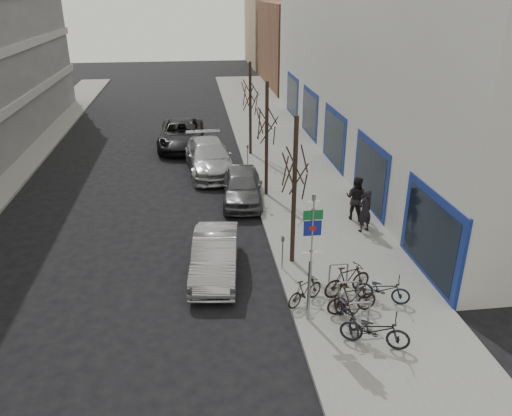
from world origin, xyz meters
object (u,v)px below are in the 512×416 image
object	(u,v)px
lane_car	(182,134)
highway_sign_pole	(311,251)
bike_near_right	(352,299)
parked_car_back	(209,157)
meter_mid	(261,191)
tree_near	(295,157)
tree_mid	(267,113)
meter_back	(248,154)
parked_car_front	(215,256)
bike_mid_curb	(383,287)
pedestrian_near	(365,211)
meter_front	(283,249)
bike_far_inner	(348,280)
bike_far_curb	(375,327)
parked_car_mid	(242,186)
pedestrian_far	(356,198)
bike_near_left	(347,309)
bike_mid_inner	(305,291)
tree_far	(250,87)
bike_rack	(348,290)

from	to	relation	value
lane_car	highway_sign_pole	bearing A→B (deg)	-75.93
bike_near_right	parked_car_back	xyz separation A→B (m)	(-3.74, 13.79, 0.20)
meter_mid	tree_near	bearing A→B (deg)	-84.86
tree_mid	tree_near	bearing A→B (deg)	-90.00
lane_car	meter_mid	bearing A→B (deg)	-68.23
meter_back	parked_car_front	xyz separation A→B (m)	(-2.35, -10.80, -0.20)
bike_mid_curb	pedestrian_near	xyz separation A→B (m)	(1.04, 4.91, 0.39)
meter_front	meter_mid	size ratio (longest dim) A/B	1.00
bike_near_right	bike_far_inner	bearing A→B (deg)	-16.31
meter_front	bike_far_curb	bearing A→B (deg)	-67.64
tree_near	parked_car_mid	world-z (taller)	tree_near
parked_car_front	pedestrian_far	bearing A→B (deg)	36.09
meter_front	lane_car	world-z (taller)	lane_car
meter_back	tree_near	bearing A→B (deg)	-87.55
highway_sign_pole	meter_back	xyz separation A→B (m)	(-0.25, 14.01, -1.54)
meter_mid	parked_car_mid	size ratio (longest dim) A/B	0.28
bike_far_inner	pedestrian_far	distance (m)	5.95
highway_sign_pole	lane_car	world-z (taller)	highway_sign_pole
parked_car_front	bike_far_inner	bearing A→B (deg)	-20.03
parked_car_back	pedestrian_far	world-z (taller)	pedestrian_far
parked_car_back	bike_near_right	bearing A→B (deg)	-79.95
meter_mid	bike_near_right	size ratio (longest dim) A/B	0.78
highway_sign_pole	parked_car_front	world-z (taller)	highway_sign_pole
bike_near_left	parked_car_back	size ratio (longest dim) A/B	0.32
highway_sign_pole	bike_near_left	size ratio (longest dim) A/B	2.24
tree_mid	bike_mid_curb	size ratio (longest dim) A/B	3.21
meter_back	bike_mid_inner	distance (m)	13.18
pedestrian_far	tree_mid	bearing A→B (deg)	-1.74
tree_far	pedestrian_near	distance (m)	11.88
bike_near_left	bike_mid_inner	world-z (taller)	bike_near_left
parked_car_mid	bike_mid_inner	bearing A→B (deg)	-77.96
meter_mid	parked_car_back	xyz separation A→B (m)	(-2.10, 5.44, -0.08)
tree_near	meter_front	xyz separation A→B (m)	(-0.45, -0.50, -3.19)
tree_mid	bike_far_curb	bearing A→B (deg)	-83.21
parked_car_back	bike_far_inner	bearing A→B (deg)	-78.18
tree_near	meter_back	bearing A→B (deg)	92.45
bike_far_inner	parked_car_back	world-z (taller)	parked_car_back
lane_car	pedestrian_near	size ratio (longest dim) A/B	3.22
meter_front	bike_mid_curb	xyz separation A→B (m)	(2.78, -2.38, -0.24)
bike_near_right	parked_car_front	bearing A→B (deg)	45.25
bike_rack	bike_far_curb	size ratio (longest dim) A/B	1.18
bike_mid_inner	parked_car_front	size ratio (longest dim) A/B	0.34
bike_mid_curb	bike_far_curb	world-z (taller)	bike_far_curb
pedestrian_far	pedestrian_near	bearing A→B (deg)	132.34
meter_back	bike_far_curb	bearing A→B (deg)	-83.31
meter_mid	meter_front	bearing A→B (deg)	-90.00
tree_near	meter_mid	bearing A→B (deg)	95.14
meter_front	highway_sign_pole	bearing A→B (deg)	-85.25
tree_near	bike_far_curb	world-z (taller)	tree_near
meter_front	parked_car_front	distance (m)	2.37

